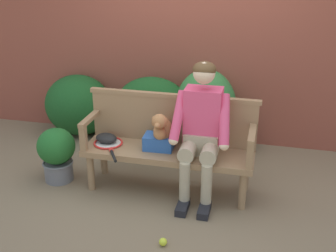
{
  "coord_description": "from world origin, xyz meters",
  "views": [
    {
      "loc": [
        0.87,
        -3.62,
        2.25
      ],
      "look_at": [
        0.0,
        0.0,
        0.68
      ],
      "focal_mm": 46.21,
      "sensor_mm": 36.0,
      "label": 1
    }
  ],
  "objects": [
    {
      "name": "ground_plane",
      "position": [
        0.0,
        0.0,
        0.0
      ],
      "size": [
        40.0,
        40.0,
        0.0
      ],
      "primitive_type": "plane",
      "color": "#7A664C"
    },
    {
      "name": "brick_garden_fence",
      "position": [
        0.0,
        1.44,
        1.3
      ],
      "size": [
        8.0,
        0.3,
        2.6
      ],
      "primitive_type": "cube",
      "color": "brown",
      "rests_on": "ground"
    },
    {
      "name": "hedge_bush_mid_left",
      "position": [
        -1.42,
        1.09,
        0.39
      ],
      "size": [
        0.85,
        0.72,
        0.77
      ],
      "primitive_type": "ellipsoid",
      "color": "#194C1E",
      "rests_on": "ground"
    },
    {
      "name": "hedge_bush_far_left",
      "position": [
        -0.45,
        1.07,
        0.41
      ],
      "size": [
        0.95,
        0.61,
        0.82
      ],
      "primitive_type": "ellipsoid",
      "color": "#194C1E",
      "rests_on": "ground"
    },
    {
      "name": "hedge_bush_far_right",
      "position": [
        0.18,
        1.11,
        0.47
      ],
      "size": [
        0.73,
        0.67,
        0.94
      ],
      "primitive_type": "ellipsoid",
      "color": "#337538",
      "rests_on": "ground"
    },
    {
      "name": "hedge_bush_mid_right",
      "position": [
        0.25,
        1.07,
        0.33
      ],
      "size": [
        0.95,
        0.73,
        0.67
      ],
      "primitive_type": "ellipsoid",
      "color": "#194C1E",
      "rests_on": "ground"
    },
    {
      "name": "garden_bench",
      "position": [
        0.0,
        0.0,
        0.37
      ],
      "size": [
        1.64,
        0.47,
        0.43
      ],
      "color": "#93704C",
      "rests_on": "ground"
    },
    {
      "name": "bench_backrest",
      "position": [
        0.0,
        0.2,
        0.69
      ],
      "size": [
        1.68,
        0.06,
        0.5
      ],
      "color": "#93704C",
      "rests_on": "garden_bench"
    },
    {
      "name": "bench_armrest_left_end",
      "position": [
        -0.78,
        -0.08,
        0.63
      ],
      "size": [
        0.06,
        0.47,
        0.28
      ],
      "color": "#93704C",
      "rests_on": "garden_bench"
    },
    {
      "name": "bench_armrest_right_end",
      "position": [
        0.78,
        -0.08,
        0.63
      ],
      "size": [
        0.06,
        0.47,
        0.28
      ],
      "color": "#93704C",
      "rests_on": "garden_bench"
    },
    {
      "name": "person_seated",
      "position": [
        0.32,
        -0.01,
        0.71
      ],
      "size": [
        0.56,
        0.63,
        1.3
      ],
      "color": "black",
      "rests_on": "ground"
    },
    {
      "name": "dog_on_bench",
      "position": [
        -0.06,
        0.02,
        0.63
      ],
      "size": [
        0.19,
        0.39,
        0.39
      ],
      "color": "#AD7042",
      "rests_on": "garden_bench"
    },
    {
      "name": "tennis_racket",
      "position": [
        -0.59,
        -0.03,
        0.44
      ],
      "size": [
        0.42,
        0.56,
        0.03
      ],
      "color": "red",
      "rests_on": "garden_bench"
    },
    {
      "name": "baseball_glove",
      "position": [
        -0.64,
        0.03,
        0.48
      ],
      "size": [
        0.25,
        0.21,
        0.09
      ],
      "primitive_type": "ellipsoid",
      "rotation": [
        0.0,
        0.0,
        -0.22
      ],
      "color": "black",
      "rests_on": "garden_bench"
    },
    {
      "name": "sports_bag",
      "position": [
        -0.09,
        0.01,
        0.5
      ],
      "size": [
        0.29,
        0.21,
        0.14
      ],
      "primitive_type": "cube",
      "rotation": [
        0.0,
        0.0,
        0.05
      ],
      "color": "#2856A3",
      "rests_on": "garden_bench"
    },
    {
      "name": "tennis_ball",
      "position": [
        0.17,
        -0.86,
        0.03
      ],
      "size": [
        0.07,
        0.07,
        0.07
      ],
      "primitive_type": "sphere",
      "color": "#CCDB33",
      "rests_on": "ground"
    },
    {
      "name": "potted_plant",
      "position": [
        -1.14,
        -0.07,
        0.31
      ],
      "size": [
        0.38,
        0.38,
        0.57
      ],
      "color": "slate",
      "rests_on": "ground"
    }
  ]
}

